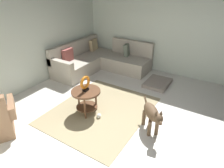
# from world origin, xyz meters

# --- Properties ---
(ground_plane) EXTENTS (6.00, 6.00, 0.10)m
(ground_plane) POSITION_xyz_m (0.00, 0.00, -0.05)
(ground_plane) COLOR silver
(wall_back) EXTENTS (6.00, 0.12, 2.70)m
(wall_back) POSITION_xyz_m (0.00, 2.94, 1.35)
(wall_back) COLOR silver
(wall_back) RESTS_ON ground_plane
(wall_right) EXTENTS (0.12, 6.00, 2.70)m
(wall_right) POSITION_xyz_m (2.94, 0.00, 1.35)
(wall_right) COLOR silver
(wall_right) RESTS_ON ground_plane
(area_rug) EXTENTS (2.30, 1.90, 0.01)m
(area_rug) POSITION_xyz_m (0.15, 0.70, 0.01)
(area_rug) COLOR tan
(area_rug) RESTS_ON ground_plane
(sectional_couch) EXTENTS (2.20, 2.25, 0.88)m
(sectional_couch) POSITION_xyz_m (1.99, 2.01, 0.29)
(sectional_couch) COLOR #B2A899
(sectional_couch) RESTS_ON ground_plane
(side_table) EXTENTS (0.60, 0.60, 0.54)m
(side_table) POSITION_xyz_m (-0.06, 0.91, 0.42)
(side_table) COLOR brown
(side_table) RESTS_ON ground_plane
(torus_sculpture) EXTENTS (0.28, 0.08, 0.33)m
(torus_sculpture) POSITION_xyz_m (-0.06, 0.91, 0.71)
(torus_sculpture) COLOR black
(torus_sculpture) RESTS_ON side_table
(dog_bed_mat) EXTENTS (0.80, 0.60, 0.09)m
(dog_bed_mat) POSITION_xyz_m (1.98, 0.08, 0.04)
(dog_bed_mat) COLOR gray
(dog_bed_mat) RESTS_ON ground_plane
(dog) EXTENTS (0.66, 0.61, 0.63)m
(dog) POSITION_xyz_m (0.11, -0.47, 0.38)
(dog) COLOR brown
(dog) RESTS_ON ground_plane
(dog_toy_ball) EXTENTS (0.10, 0.10, 0.10)m
(dog_toy_ball) POSITION_xyz_m (-0.08, 0.59, 0.05)
(dog_toy_ball) COLOR silver
(dog_toy_ball) RESTS_ON ground_plane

